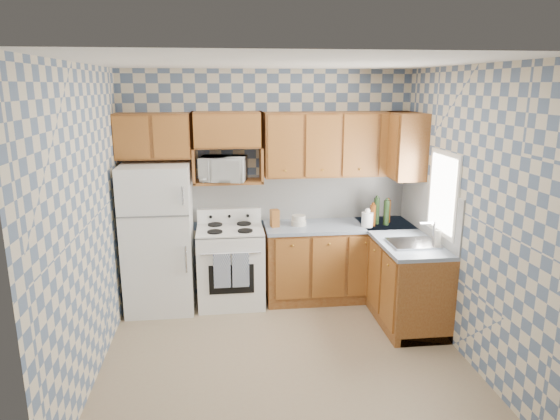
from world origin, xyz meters
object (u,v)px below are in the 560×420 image
object	(u,v)px
stove_body	(231,266)
microwave	(223,169)
refrigerator	(159,238)
electric_kettle	(367,220)

from	to	relation	value
stove_body	microwave	xyz separation A→B (m)	(-0.06, 0.12, 1.14)
refrigerator	stove_body	bearing A→B (deg)	1.78
refrigerator	electric_kettle	world-z (taller)	refrigerator
microwave	refrigerator	bearing A→B (deg)	-158.02
refrigerator	stove_body	distance (m)	0.89
stove_body	microwave	bearing A→B (deg)	114.44
microwave	electric_kettle	world-z (taller)	microwave
microwave	electric_kettle	xyz separation A→B (m)	(1.65, -0.25, -0.59)
stove_body	electric_kettle	bearing A→B (deg)	-4.37
refrigerator	stove_body	xyz separation A→B (m)	(0.80, 0.03, -0.39)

